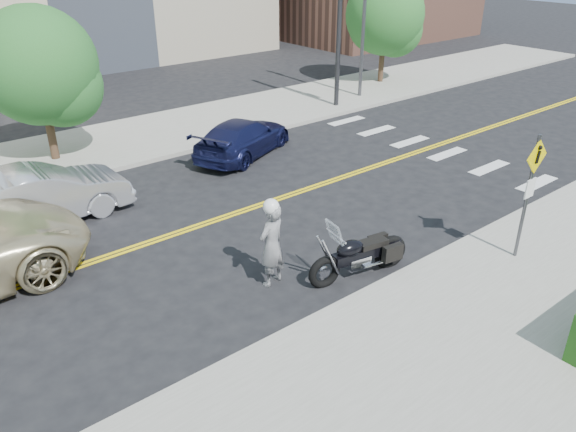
% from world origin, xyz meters
% --- Properties ---
extents(ground_plane, '(120.00, 120.00, 0.00)m').
position_xyz_m(ground_plane, '(0.00, 0.00, 0.00)').
color(ground_plane, black).
rests_on(ground_plane, ground).
extents(sidewalk_near, '(60.00, 5.00, 0.15)m').
position_xyz_m(sidewalk_near, '(0.00, -7.50, 0.07)').
color(sidewalk_near, '#9E9B91').
rests_on(sidewalk_near, ground_plane).
extents(sidewalk_far, '(60.00, 5.00, 0.15)m').
position_xyz_m(sidewalk_far, '(0.00, 7.50, 0.07)').
color(sidewalk_far, '#9E9B91').
rests_on(sidewalk_far, ground_plane).
extents(lamp_post, '(0.16, 0.16, 8.00)m').
position_xyz_m(lamp_post, '(12.00, 6.50, 4.15)').
color(lamp_post, '#4C4C51').
rests_on(lamp_post, sidewalk_far).
extents(pedestrian_sign, '(0.78, 0.08, 3.00)m').
position_xyz_m(pedestrian_sign, '(4.20, -6.31, 1.96)').
color(pedestrian_sign, '#4C4C51').
rests_on(pedestrian_sign, sidewalk_near).
extents(motorcyclist, '(0.79, 0.61, 2.07)m').
position_xyz_m(motorcyclist, '(-0.87, -3.42, 1.03)').
color(motorcyclist, silver).
rests_on(motorcyclist, ground).
extents(motorcycle, '(2.61, 1.20, 1.53)m').
position_xyz_m(motorcycle, '(0.87, -4.40, 0.77)').
color(motorcycle, black).
rests_on(motorcycle, ground).
extents(parked_car_silver, '(4.71, 1.68, 1.55)m').
position_xyz_m(parked_car_silver, '(-3.84, 2.82, 0.77)').
color(parked_car_silver, '#B2B3BA').
rests_on(parked_car_silver, ground).
extents(parked_car_blue, '(4.78, 3.44, 1.29)m').
position_xyz_m(parked_car_blue, '(3.33, 3.69, 0.64)').
color(parked_car_blue, '#161A44').
rests_on(parked_car_blue, ground).
extents(tree_far_a, '(3.76, 3.76, 5.14)m').
position_xyz_m(tree_far_a, '(-2.06, 7.15, 3.25)').
color(tree_far_a, '#382619').
rests_on(tree_far_a, ground).
extents(tree_far_b, '(3.89, 3.89, 5.38)m').
position_xyz_m(tree_far_b, '(14.89, 7.85, 3.43)').
color(tree_far_b, '#382619').
rests_on(tree_far_b, ground).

